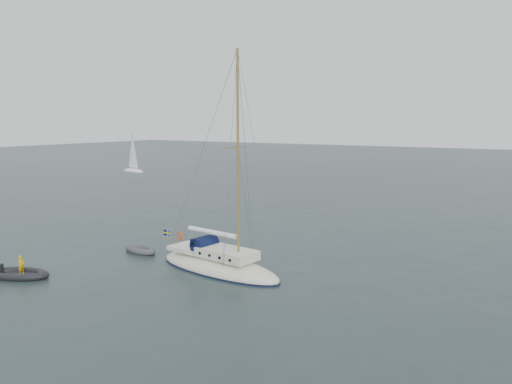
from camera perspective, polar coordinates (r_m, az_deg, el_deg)
The scene contains 5 objects.
ground at distance 33.51m, azimuth -0.49°, elevation -7.87°, with size 300.00×300.00×0.00m, color black.
sailboat at distance 31.21m, azimuth -4.32°, elevation -7.10°, with size 9.79×2.93×13.94m.
dinghy at distance 36.56m, azimuth -13.09°, elevation -6.41°, with size 3.02×1.36×0.43m.
rib at distance 33.28m, azimuth -25.48°, elevation -8.41°, with size 3.83×1.74×1.35m.
distant_yacht_a at distance 93.63m, azimuth -13.90°, elevation 4.34°, with size 5.91×3.15×7.83m.
Camera 1 is at (17.09, -27.29, 9.29)m, focal length 35.00 mm.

